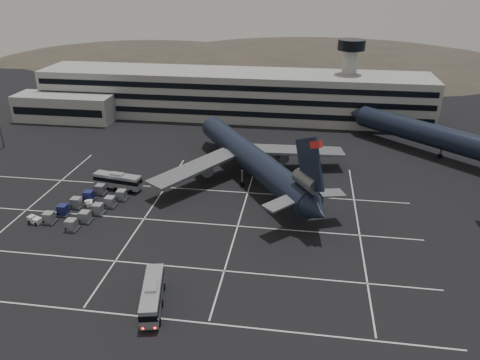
{
  "coord_description": "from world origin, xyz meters",
  "views": [
    {
      "loc": [
        23.39,
        -69.71,
        43.85
      ],
      "look_at": [
        11.03,
        13.42,
        5.0
      ],
      "focal_mm": 35.0,
      "sensor_mm": 36.0,
      "label": 1
    }
  ],
  "objects_px": {
    "trijet_main": "(253,159)",
    "tug_a": "(89,203)",
    "uld_cluster": "(87,206)",
    "bus_far": "(118,180)",
    "bus_near": "(152,294)"
  },
  "relations": [
    {
      "from": "bus_near",
      "to": "bus_far",
      "type": "height_order",
      "value": "bus_near"
    },
    {
      "from": "tug_a",
      "to": "uld_cluster",
      "type": "xyz_separation_m",
      "value": [
        0.47,
        -1.98,
        0.45
      ]
    },
    {
      "from": "bus_near",
      "to": "uld_cluster",
      "type": "distance_m",
      "value": 33.29
    },
    {
      "from": "bus_near",
      "to": "trijet_main",
      "type": "bearing_deg",
      "value": 66.36
    },
    {
      "from": "tug_a",
      "to": "uld_cluster",
      "type": "height_order",
      "value": "uld_cluster"
    },
    {
      "from": "trijet_main",
      "to": "bus_near",
      "type": "relative_size",
      "value": 4.64
    },
    {
      "from": "trijet_main",
      "to": "uld_cluster",
      "type": "distance_m",
      "value": 35.69
    },
    {
      "from": "trijet_main",
      "to": "tug_a",
      "type": "xyz_separation_m",
      "value": [
        -30.73,
        -16.47,
        -4.67
      ]
    },
    {
      "from": "trijet_main",
      "to": "bus_far",
      "type": "height_order",
      "value": "trijet_main"
    },
    {
      "from": "trijet_main",
      "to": "tug_a",
      "type": "height_order",
      "value": "trijet_main"
    },
    {
      "from": "trijet_main",
      "to": "bus_far",
      "type": "bearing_deg",
      "value": 164.06
    },
    {
      "from": "trijet_main",
      "to": "tug_a",
      "type": "relative_size",
      "value": 22.05
    },
    {
      "from": "bus_near",
      "to": "bus_far",
      "type": "xyz_separation_m",
      "value": [
        -19.26,
        35.45,
        -0.05
      ]
    },
    {
      "from": "bus_near",
      "to": "tug_a",
      "type": "distance_m",
      "value": 35.13
    },
    {
      "from": "trijet_main",
      "to": "bus_far",
      "type": "xyz_separation_m",
      "value": [
        -27.93,
        -8.31,
        -3.22
      ]
    }
  ]
}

